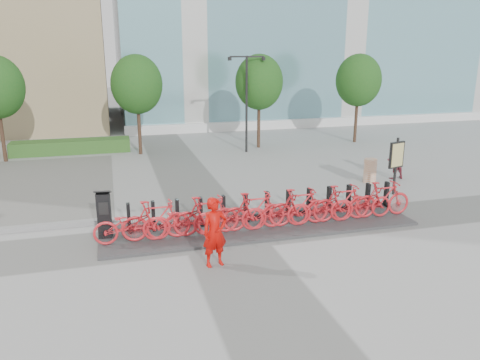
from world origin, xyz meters
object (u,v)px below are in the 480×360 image
object	(u,v)px
worker_red	(215,232)
bike_0	(130,224)
pedestrian	(395,161)
map_sign	(397,157)
construction_barrel	(370,171)
kiosk	(104,214)

from	to	relation	value
worker_red	bike_0	bearing A→B (deg)	124.10
pedestrian	bike_0	bearing A→B (deg)	16.99
worker_red	map_sign	size ratio (longest dim) A/B	0.82
pedestrian	map_sign	bearing A→B (deg)	52.68
construction_barrel	map_sign	xyz separation A→B (m)	(0.01, -1.71, 0.94)
bike_0	map_sign	size ratio (longest dim) A/B	0.93
map_sign	construction_barrel	bearing A→B (deg)	73.09
kiosk	construction_barrel	xyz separation A→B (m)	(10.48, 3.34, -0.27)
bike_0	pedestrian	distance (m)	11.89
kiosk	map_sign	bearing A→B (deg)	15.35
kiosk	pedestrian	xyz separation A→B (m)	(11.81, 3.60, 0.02)
worker_red	kiosk	bearing A→B (deg)	124.75
bike_0	worker_red	world-z (taller)	worker_red
bike_0	map_sign	distance (m)	10.10
worker_red	pedestrian	world-z (taller)	worker_red
worker_red	map_sign	distance (m)	8.86
worker_red	pedestrian	bearing A→B (deg)	21.26
bike_0	map_sign	world-z (taller)	map_sign
construction_barrel	pedestrian	bearing A→B (deg)	11.10
map_sign	worker_red	bearing A→B (deg)	-169.69
bike_0	pedestrian	xyz separation A→B (m)	(11.13, 4.19, 0.18)
bike_0	worker_red	distance (m)	2.76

